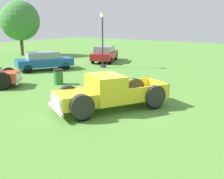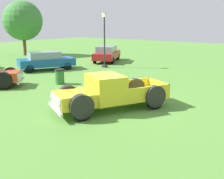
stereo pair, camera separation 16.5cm
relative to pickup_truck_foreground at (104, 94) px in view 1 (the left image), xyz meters
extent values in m
plane|color=#548C38|center=(1.18, -0.16, -0.76)|extent=(80.00, 80.00, 0.00)
cube|color=yellow|center=(-1.23, 0.63, -0.08)|extent=(2.10, 2.11, 0.57)
cube|color=silver|center=(-1.94, 1.00, -0.08)|extent=(0.70, 1.29, 0.48)
sphere|color=silver|center=(-2.21, 0.43, -0.05)|extent=(0.21, 0.21, 0.21)
sphere|color=silver|center=(-1.63, 1.55, -0.05)|extent=(0.21, 0.21, 0.21)
cube|color=yellow|center=(0.06, -0.03, 0.23)|extent=(1.99, 2.16, 1.19)
cube|color=#8C9EA8|center=(-0.50, 0.26, 0.50)|extent=(0.72, 1.35, 0.52)
cube|color=yellow|center=(1.62, -0.84, -0.31)|extent=(2.73, 2.54, 0.10)
cube|color=yellow|center=(1.25, -1.57, 0.03)|extent=(1.97, 1.07, 0.57)
cube|color=yellow|center=(2.00, -0.10, 0.03)|extent=(1.97, 1.07, 0.57)
cube|color=yellow|center=(2.55, -1.32, 0.03)|extent=(0.87, 1.58, 0.57)
cylinder|color=black|center=(-1.63, -0.14, -0.36)|extent=(0.80, 0.56, 0.79)
cylinder|color=#B7B7BC|center=(-1.63, -0.15, -0.36)|extent=(0.39, 0.37, 0.31)
cylinder|color=black|center=(-1.63, -0.14, -0.16)|extent=(1.02, 0.71, 0.99)
cylinder|color=black|center=(-0.83, 1.41, -0.36)|extent=(0.80, 0.56, 0.79)
cylinder|color=#B7B7BC|center=(-0.83, 1.42, -0.36)|extent=(0.39, 0.37, 0.31)
cylinder|color=black|center=(-0.83, 1.41, -0.16)|extent=(1.02, 0.71, 0.99)
cylinder|color=black|center=(1.45, -1.73, -0.36)|extent=(0.80, 0.56, 0.79)
cylinder|color=#B7B7BC|center=(1.45, -1.74, -0.36)|extent=(0.39, 0.37, 0.31)
cylinder|color=black|center=(1.45, -1.73, -0.16)|extent=(1.02, 0.71, 0.99)
cylinder|color=black|center=(2.25, -0.18, -0.36)|extent=(0.80, 0.56, 0.79)
cylinder|color=#B7B7BC|center=(2.26, -0.17, -0.36)|extent=(0.39, 0.37, 0.31)
cylinder|color=black|center=(2.25, -0.18, -0.16)|extent=(1.02, 0.71, 0.99)
cube|color=silver|center=(-1.98, 1.02, -0.40)|extent=(0.96, 1.73, 0.12)
cube|color=#D14723|center=(0.09, 7.57, -0.12)|extent=(2.09, 2.09, 0.54)
cube|color=silver|center=(0.61, 7.02, -0.12)|extent=(1.01, 0.96, 0.45)
sphere|color=silver|center=(1.03, 7.44, -0.09)|extent=(0.20, 0.20, 0.20)
sphere|color=silver|center=(0.16, 6.62, -0.09)|extent=(0.20, 0.20, 0.20)
cylinder|color=black|center=(0.69, 8.13, -0.38)|extent=(0.67, 0.69, 0.74)
cylinder|color=#B7B7BC|center=(0.69, 8.14, -0.38)|extent=(0.38, 0.38, 0.30)
cylinder|color=black|center=(0.69, 8.13, -0.20)|extent=(0.85, 0.87, 0.94)
cylinder|color=black|center=(-0.51, 7.00, -0.38)|extent=(0.67, 0.69, 0.74)
cylinder|color=#B7B7BC|center=(-0.51, 6.99, -0.38)|extent=(0.38, 0.38, 0.30)
cylinder|color=black|center=(-0.51, 7.00, -0.20)|extent=(0.85, 0.87, 0.94)
cube|color=silver|center=(0.64, 6.99, -0.42)|extent=(1.36, 1.30, 0.12)
cube|color=#B21E1E|center=(12.09, 9.25, -0.11)|extent=(4.92, 3.64, 0.62)
cube|color=#7F939E|center=(11.95, 9.18, 0.48)|extent=(2.98, 2.51, 0.57)
cylinder|color=black|center=(13.13, 10.66, -0.42)|extent=(0.69, 0.47, 0.66)
cylinder|color=black|center=(13.84, 9.17, -0.42)|extent=(0.69, 0.47, 0.66)
cylinder|color=black|center=(10.33, 9.33, -0.42)|extent=(0.69, 0.47, 0.66)
cylinder|color=black|center=(11.04, 7.84, -0.42)|extent=(0.69, 0.47, 0.66)
cube|color=#195699|center=(5.42, 10.27, -0.14)|extent=(4.73, 3.54, 0.60)
cube|color=#7F939E|center=(5.28, 10.34, 0.44)|extent=(2.87, 2.44, 0.55)
cylinder|color=black|center=(7.11, 10.33, -0.44)|extent=(0.66, 0.46, 0.64)
cylinder|color=black|center=(6.41, 8.90, -0.44)|extent=(0.66, 0.46, 0.64)
cylinder|color=black|center=(4.43, 11.65, -0.44)|extent=(0.66, 0.46, 0.64)
cylinder|color=black|center=(3.73, 10.21, -0.44)|extent=(0.66, 0.46, 0.64)
cube|color=#2D2D33|center=(9.18, 7.25, -0.63)|extent=(0.36, 0.36, 0.25)
cylinder|color=#2D2D33|center=(9.18, 7.25, 1.45)|extent=(0.12, 0.12, 3.91)
cube|color=#F2EACC|center=(9.18, 7.25, 3.59)|extent=(0.28, 0.28, 0.36)
cone|color=#2D2D33|center=(9.18, 7.25, 3.77)|extent=(0.32, 0.32, 0.14)
cylinder|color=#2D6B2D|center=(2.43, 5.51, -0.33)|extent=(0.56, 0.56, 0.85)
cylinder|color=black|center=(2.43, 5.51, 0.14)|extent=(0.59, 0.59, 0.10)
cylinder|color=brown|center=(10.37, 19.87, 0.36)|extent=(0.36, 0.36, 2.24)
sphere|color=#3D7F38|center=(10.37, 19.87, 3.13)|extent=(4.39, 4.39, 4.39)
camera|label=1|loc=(-9.39, -7.26, 3.13)|focal=44.59mm
camera|label=2|loc=(-9.29, -7.39, 3.13)|focal=44.59mm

